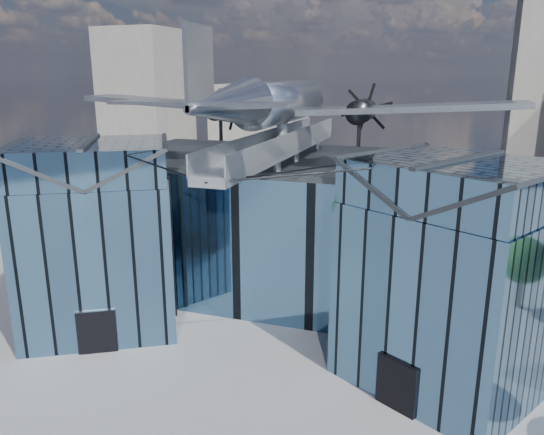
% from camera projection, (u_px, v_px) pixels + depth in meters
% --- Properties ---
extents(ground_plane, '(120.00, 120.00, 0.00)m').
position_uv_depth(ground_plane, '(262.00, 339.00, 32.40)').
color(ground_plane, gray).
extents(museum, '(32.88, 24.50, 17.60)m').
position_uv_depth(museum, '(290.00, 227.00, 36.26)').
color(museum, '#456C8D').
rests_on(museum, ground).
extents(bg_towers, '(77.00, 24.50, 26.00)m').
position_uv_depth(bg_towers, '(390.00, 115.00, 75.48)').
color(bg_towers, slate).
rests_on(bg_towers, ground).
extents(tree_side_w, '(3.00, 3.00, 4.57)m').
position_uv_depth(tree_side_w, '(48.00, 219.00, 47.53)').
color(tree_side_w, '#362515').
rests_on(tree_side_w, ground).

